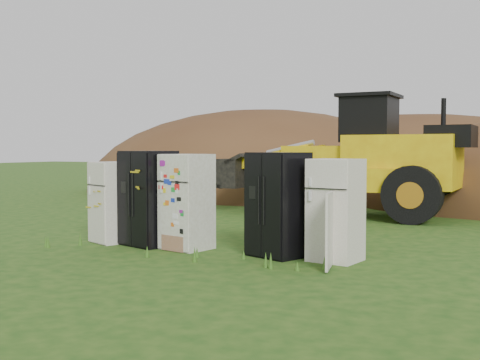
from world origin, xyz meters
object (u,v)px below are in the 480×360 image
(fridge_black_right, at_px, (278,204))
(fridge_leftmost, at_px, (113,202))
(fridge_open_door, at_px, (336,210))
(fridge_black_side, at_px, (148,198))
(fridge_sticker, at_px, (187,202))
(wheel_loader, at_px, (339,156))

(fridge_black_right, bearing_deg, fridge_leftmost, -158.64)
(fridge_black_right, bearing_deg, fridge_open_door, 22.04)
(fridge_black_side, distance_m, fridge_sticker, 0.94)
(fridge_black_right, bearing_deg, fridge_black_side, -158.76)
(fridge_leftmost, xyz_separation_m, fridge_sticker, (1.84, -0.05, 0.09))
(wheel_loader, bearing_deg, fridge_black_right, -80.65)
(fridge_leftmost, height_order, wheel_loader, wheel_loader)
(fridge_sticker, xyz_separation_m, wheel_loader, (0.94, 7.13, 0.83))
(fridge_leftmost, relative_size, wheel_loader, 0.23)
(fridge_leftmost, bearing_deg, fridge_black_side, 23.65)
(fridge_black_side, height_order, fridge_open_door, fridge_black_side)
(fridge_sticker, bearing_deg, fridge_leftmost, -169.00)
(fridge_sticker, distance_m, wheel_loader, 7.24)
(fridge_open_door, bearing_deg, fridge_sticker, -169.50)
(fridge_sticker, bearing_deg, wheel_loader, 95.18)
(fridge_leftmost, xyz_separation_m, fridge_black_side, (0.90, 0.00, 0.12))
(fridge_sticker, bearing_deg, fridge_open_door, 13.78)
(fridge_black_right, bearing_deg, fridge_sticker, -157.12)
(fridge_sticker, xyz_separation_m, fridge_open_door, (2.97, 0.06, -0.04))
(fridge_sticker, relative_size, wheel_loader, 0.26)
(fridge_black_side, relative_size, fridge_black_right, 1.01)
(fridge_sticker, height_order, fridge_open_door, fridge_sticker)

